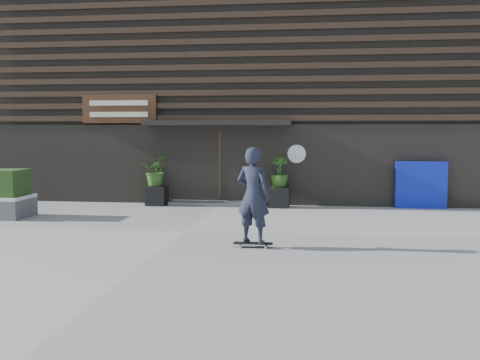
# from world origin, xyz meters

# --- Properties ---
(ground) EXTENTS (80.00, 80.00, 0.00)m
(ground) POSITION_xyz_m (0.00, 0.00, 0.00)
(ground) COLOR #9C9894
(ground) RESTS_ON ground
(entrance_step) EXTENTS (3.00, 0.80, 0.12)m
(entrance_step) POSITION_xyz_m (0.00, 4.60, 0.06)
(entrance_step) COLOR #484846
(entrance_step) RESTS_ON ground
(planter_pot_left) EXTENTS (0.60, 0.60, 0.60)m
(planter_pot_left) POSITION_xyz_m (-1.90, 4.40, 0.30)
(planter_pot_left) COLOR black
(planter_pot_left) RESTS_ON ground
(bamboo_left) EXTENTS (0.86, 0.75, 0.96)m
(bamboo_left) POSITION_xyz_m (-1.90, 4.40, 1.08)
(bamboo_left) COLOR #2D591E
(bamboo_left) RESTS_ON planter_pot_left
(planter_pot_right) EXTENTS (0.60, 0.60, 0.60)m
(planter_pot_right) POSITION_xyz_m (1.90, 4.40, 0.30)
(planter_pot_right) COLOR black
(planter_pot_right) RESTS_ON ground
(bamboo_right) EXTENTS (0.54, 0.54, 0.96)m
(bamboo_right) POSITION_xyz_m (1.90, 4.40, 1.08)
(bamboo_right) COLOR #2D591E
(bamboo_right) RESTS_ON planter_pot_right
(blue_tarp) EXTENTS (1.49, 0.14, 1.40)m
(blue_tarp) POSITION_xyz_m (6.10, 4.70, 0.70)
(blue_tarp) COLOR #0D1AB2
(blue_tarp) RESTS_ON ground
(building) EXTENTS (18.00, 11.00, 8.00)m
(building) POSITION_xyz_m (-0.00, 9.96, 3.99)
(building) COLOR black
(building) RESTS_ON ground
(skateboarder) EXTENTS (0.81, 0.66, 2.00)m
(skateboarder) POSITION_xyz_m (1.75, -1.62, 1.04)
(skateboarder) COLOR black
(skateboarder) RESTS_ON ground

